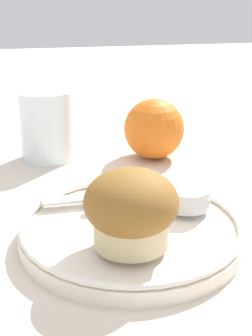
# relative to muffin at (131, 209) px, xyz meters

# --- Properties ---
(ground_plane) EXTENTS (3.00, 3.00, 0.00)m
(ground_plane) POSITION_rel_muffin_xyz_m (0.02, 0.04, -0.05)
(ground_plane) COLOR beige
(plate) EXTENTS (0.21, 0.21, 0.02)m
(plate) POSITION_rel_muffin_xyz_m (0.01, 0.04, -0.04)
(plate) COLOR silver
(plate) RESTS_ON ground_plane
(muffin) EXTENTS (0.08, 0.08, 0.07)m
(muffin) POSITION_rel_muffin_xyz_m (0.00, 0.00, 0.00)
(muffin) COLOR beige
(muffin) RESTS_ON plate
(cream_ramekin) EXTENTS (0.05, 0.05, 0.02)m
(cream_ramekin) POSITION_rel_muffin_xyz_m (0.07, 0.06, -0.02)
(cream_ramekin) COLOR silver
(cream_ramekin) RESTS_ON plate
(berry_pair) EXTENTS (0.03, 0.01, 0.01)m
(berry_pair) POSITION_rel_muffin_xyz_m (-0.01, 0.08, -0.03)
(berry_pair) COLOR #B7192D
(berry_pair) RESTS_ON plate
(butter_knife) EXTENTS (0.17, 0.02, 0.00)m
(butter_knife) POSITION_rel_muffin_xyz_m (0.02, 0.09, -0.03)
(butter_knife) COLOR silver
(butter_knife) RESTS_ON plate
(orange_fruit) EXTENTS (0.08, 0.08, 0.08)m
(orange_fruit) POSITION_rel_muffin_xyz_m (0.09, 0.26, -0.01)
(orange_fruit) COLOR orange
(orange_fruit) RESTS_ON ground_plane
(juice_glass) EXTENTS (0.07, 0.07, 0.09)m
(juice_glass) POSITION_rel_muffin_xyz_m (-0.05, 0.28, -0.01)
(juice_glass) COLOR silver
(juice_glass) RESTS_ON ground_plane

